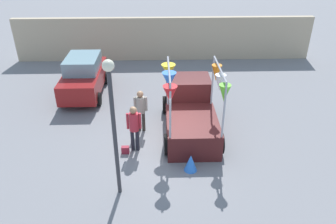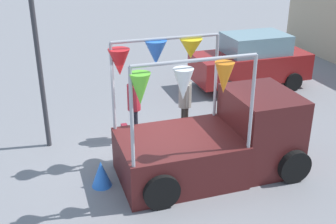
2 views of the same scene
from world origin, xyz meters
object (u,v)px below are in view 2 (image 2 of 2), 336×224
at_px(person_customer, 134,101).
at_px(street_lamp, 36,40).
at_px(person_vendor, 185,98).
at_px(parked_car, 251,61).
at_px(handbag, 125,130).
at_px(vendor_truck, 221,136).
at_px(folded_kite_bundle_azure, 101,174).

xyz_separation_m(person_customer, street_lamp, (-0.36, -2.20, 1.68)).
height_order(person_vendor, street_lamp, street_lamp).
distance_m(person_customer, street_lamp, 2.79).
distance_m(parked_car, handbag, 5.64).
relative_size(parked_car, street_lamp, 0.93).
bearing_deg(person_customer, handbag, -150.26).
distance_m(parked_car, street_lamp, 7.66).
height_order(person_vendor, handbag, person_vendor).
height_order(parked_car, person_customer, parked_car).
bearing_deg(handbag, person_customer, 29.74).
xyz_separation_m(person_customer, person_vendor, (0.18, 1.33, -0.02)).
distance_m(vendor_truck, person_vendor, 1.95).
bearing_deg(street_lamp, parked_car, 108.47).
height_order(parked_car, handbag, parked_car).
distance_m(parked_car, person_customer, 5.57).
relative_size(handbag, street_lamp, 0.06).
bearing_deg(folded_kite_bundle_azure, street_lamp, -157.04).
height_order(handbag, folded_kite_bundle_azure, folded_kite_bundle_azure).
xyz_separation_m(vendor_truck, street_lamp, (-2.48, -3.68, 1.91)).
bearing_deg(parked_car, person_vendor, -50.57).
relative_size(parked_car, person_customer, 2.23).
height_order(person_customer, folded_kite_bundle_azure, person_customer).
xyz_separation_m(person_vendor, folded_kite_bundle_azure, (1.75, -2.56, -0.77)).
xyz_separation_m(handbag, street_lamp, (-0.01, -2.00, 2.64)).
height_order(parked_car, street_lamp, street_lamp).
xyz_separation_m(vendor_truck, person_vendor, (-1.93, -0.14, 0.20)).
bearing_deg(parked_car, vendor_truck, -34.97).
bearing_deg(vendor_truck, handbag, -145.78).
distance_m(vendor_truck, handbag, 3.07).
relative_size(vendor_truck, person_vendor, 2.33).
bearing_deg(person_vendor, folded_kite_bundle_azure, -55.73).
xyz_separation_m(vendor_truck, person_customer, (-2.11, -1.48, 0.23)).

